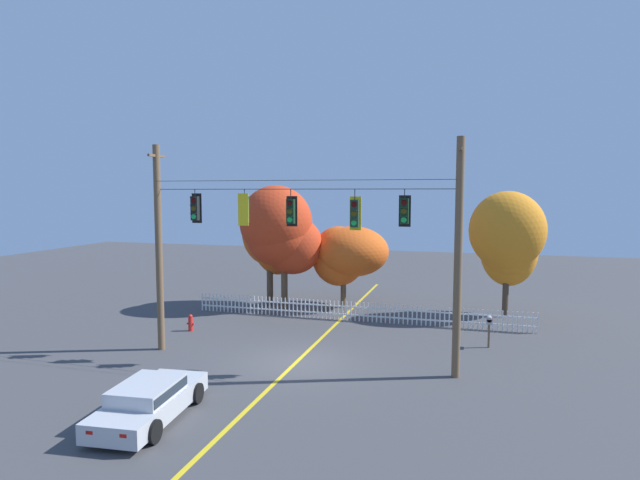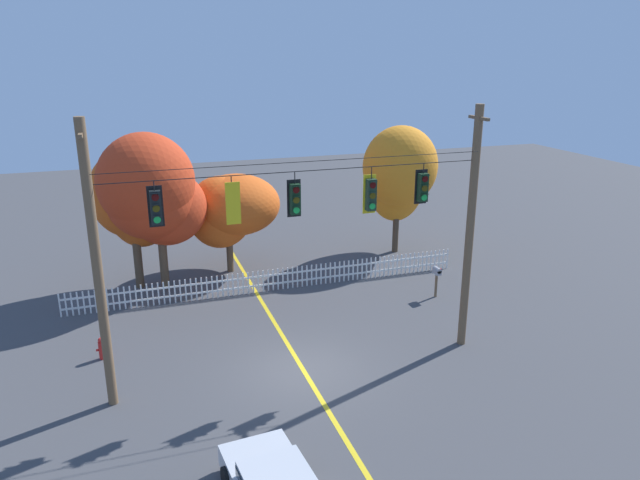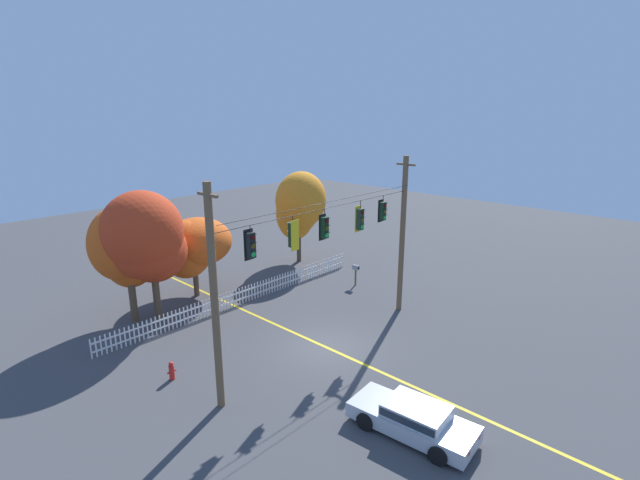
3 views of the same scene
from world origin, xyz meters
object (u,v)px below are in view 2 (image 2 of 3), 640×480
traffic_signal_northbound_secondary (232,202)px  autumn_maple_far_west (399,175)px  traffic_signal_eastbound_side (295,199)px  autumn_oak_far_east (230,207)px  traffic_signal_westbound_side (371,195)px  autumn_maple_mid (152,193)px  traffic_signal_northbound_primary (156,207)px  traffic_signal_southbound_primary (423,187)px  fire_hydrant (102,348)px  autumn_maple_near_fence (134,197)px  roadside_mailbox (437,273)px

traffic_signal_northbound_secondary → autumn_maple_far_west: (10.41, 10.20, -1.82)m
traffic_signal_eastbound_side → autumn_oak_far_east: traffic_signal_eastbound_side is taller
traffic_signal_eastbound_side → traffic_signal_westbound_side: size_ratio=0.93×
autumn_maple_mid → autumn_oak_far_east: autumn_maple_mid is taller
traffic_signal_northbound_primary → traffic_signal_eastbound_side: 4.08m
traffic_signal_northbound_primary → traffic_signal_eastbound_side: same height
traffic_signal_southbound_primary → fire_hydrant: 12.20m
traffic_signal_northbound_primary → autumn_maple_near_fence: bearing=92.4°
traffic_signal_westbound_side → autumn_maple_mid: autumn_maple_mid is taller
traffic_signal_northbound_secondary → roadside_mailbox: 11.32m
traffic_signal_eastbound_side → fire_hydrant: 8.75m
traffic_signal_northbound_primary → traffic_signal_southbound_primary: 8.39m
traffic_signal_northbound_secondary → traffic_signal_westbound_side: 4.41m
traffic_signal_westbound_side → roadside_mailbox: bearing=39.5°
autumn_maple_far_west → autumn_oak_far_east: bearing=179.3°
autumn_maple_near_fence → roadside_mailbox: size_ratio=4.56×
traffic_signal_westbound_side → roadside_mailbox: 7.99m
autumn_oak_far_east → autumn_maple_far_west: autumn_maple_far_west is taller
autumn_maple_far_west → autumn_maple_mid: bearing=-174.2°
traffic_signal_southbound_primary → fire_hydrant: traffic_signal_southbound_primary is taller
traffic_signal_westbound_side → autumn_oak_far_east: (-2.70, 10.29, -2.72)m
roadside_mailbox → autumn_oak_far_east: bearing=141.0°
traffic_signal_northbound_secondary → traffic_signal_eastbound_side: size_ratio=1.00×
traffic_signal_northbound_secondary → autumn_maple_far_west: 14.69m
traffic_signal_northbound_primary → roadside_mailbox: 13.18m
traffic_signal_eastbound_side → autumn_maple_near_fence: (-4.49, 9.72, -1.81)m
roadside_mailbox → autumn_maple_far_west: bearing=80.4°
traffic_signal_eastbound_side → autumn_maple_far_west: bearing=50.2°
traffic_signal_southbound_primary → traffic_signal_eastbound_side: bearing=180.0°
traffic_signal_eastbound_side → fire_hydrant: bearing=154.2°
traffic_signal_northbound_secondary → traffic_signal_westbound_side: same height
autumn_maple_near_fence → fire_hydrant: autumn_maple_near_fence is taller
fire_hydrant → traffic_signal_westbound_side: bearing=-19.0°
autumn_maple_mid → autumn_maple_far_west: autumn_maple_mid is taller
autumn_oak_far_east → autumn_maple_far_west: 8.76m
traffic_signal_northbound_secondary → roadside_mailbox: traffic_signal_northbound_secondary is taller
traffic_signal_northbound_primary → autumn_oak_far_east: bearing=69.4°
fire_hydrant → roadside_mailbox: 13.67m
autumn_maple_far_west → fire_hydrant: bearing=-153.8°
autumn_maple_far_west → traffic_signal_northbound_secondary: bearing=-135.6°
traffic_signal_northbound_primary → fire_hydrant: traffic_signal_northbound_primary is taller
autumn_maple_far_west → traffic_signal_eastbound_side: bearing=-129.8°
traffic_signal_southbound_primary → autumn_maple_far_west: bearing=67.7°
traffic_signal_northbound_secondary → fire_hydrant: 7.58m
traffic_signal_westbound_side → fire_hydrant: traffic_signal_westbound_side is taller
roadside_mailbox → traffic_signal_eastbound_side: bearing=-151.3°
traffic_signal_southbound_primary → autumn_maple_near_fence: size_ratio=0.22×
autumn_oak_far_east → fire_hydrant: size_ratio=5.82×
traffic_signal_northbound_secondary → traffic_signal_eastbound_side: same height
autumn_maple_mid → traffic_signal_eastbound_side: bearing=-67.3°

